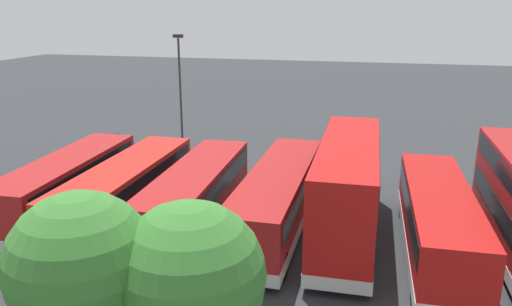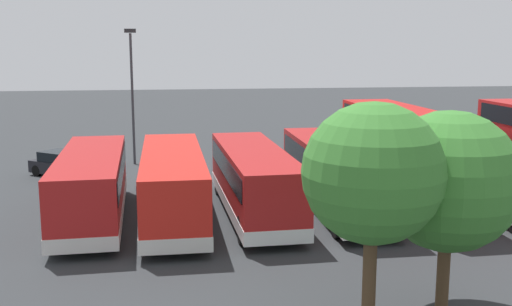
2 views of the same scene
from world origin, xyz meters
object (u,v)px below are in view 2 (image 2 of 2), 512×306
Objects in this scene: bus_single_deck_fourth at (335,173)px; bus_single_deck_fifth at (254,179)px; bus_single_deck_sixth at (173,183)px; bus_single_deck_seventh at (92,184)px; bus_single_deck_second at (490,173)px; bus_double_decker_third at (403,154)px; car_hatchback_silver at (66,164)px; lamp_post_tall at (132,87)px.

bus_single_deck_fifth is at bearing 10.38° from bus_single_deck_fourth.
bus_single_deck_seventh is at bearing -3.41° from bus_single_deck_sixth.
bus_single_deck_second is 1.00× the size of bus_double_decker_third.
bus_single_deck_second is 0.93× the size of bus_single_deck_fourth.
bus_double_decker_third reaches higher than bus_single_deck_fifth.
bus_single_deck_fifth is (11.03, -0.31, -0.00)m from bus_single_deck_second.
bus_double_decker_third is at bearing -177.38° from bus_single_deck_seventh.
bus_single_deck_seventh is 9.96m from car_hatchback_silver.
car_hatchback_silver is at bearing -74.62° from bus_single_deck_seventh.
bus_single_deck_seventh is (7.00, 0.05, -0.00)m from bus_single_deck_fifth.
bus_single_deck_sixth is 13.57m from lamp_post_tall.
bus_single_deck_fifth is at bearing -1.59° from bus_single_deck_second.
lamp_post_tall is (13.04, -12.11, 2.48)m from bus_double_decker_third.
bus_double_decker_third is 3.35m from bus_single_deck_fourth.
bus_single_deck_second is at bearing 142.48° from lamp_post_tall.
bus_single_deck_second is 1.31× the size of lamp_post_tall.
bus_single_deck_fourth is at bearing 146.96° from car_hatchback_silver.
bus_single_deck_second is at bearing 178.41° from bus_single_deck_fifth.
bus_single_deck_fifth is at bearing 4.78° from bus_double_decker_third.
bus_single_deck_fourth is 15.83m from lamp_post_tall.
bus_single_deck_seventh is 1.25× the size of lamp_post_tall.
bus_single_deck_seventh is at bearing 85.09° from lamp_post_tall.
bus_double_decker_third is (3.90, -0.90, 0.83)m from bus_single_deck_second.
car_hatchback_silver is at bearing -44.63° from bus_single_deck_fifth.
bus_single_deck_seventh is (14.13, 0.65, -0.83)m from bus_double_decker_third.
bus_single_deck_fifth is 0.97× the size of bus_single_deck_sixth.
car_hatchback_silver is (13.52, -8.80, -0.92)m from bus_single_deck_fourth.
bus_single_deck_sixth is at bearing 121.82° from car_hatchback_silver.
bus_single_deck_sixth is at bearing 7.38° from bus_single_deck_fourth.
bus_double_decker_third is at bearing 137.12° from lamp_post_tall.
bus_single_deck_sixth is 2.47× the size of car_hatchback_silver.
lamp_post_tall is at bearing -94.91° from bus_single_deck_seventh.
bus_single_deck_seventh is at bearing 0.41° from bus_single_deck_fifth.
bus_single_deck_fifth is 1.29× the size of lamp_post_tall.
bus_single_deck_sixth is at bearing 4.54° from bus_double_decker_third.
bus_single_deck_seventh is at bearing 2.62° from bus_double_decker_third.
lamp_post_tall is (-3.73, -3.19, 4.23)m from car_hatchback_silver.
bus_double_decker_third is 0.99× the size of bus_single_deck_sixth.
bus_double_decker_third is 1.02× the size of bus_single_deck_fifth.
bus_single_deck_fourth is 16.16m from car_hatchback_silver.
lamp_post_tall is at bearing -37.52° from bus_single_deck_second.
bus_double_decker_third is 10.77m from bus_single_deck_sixth.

